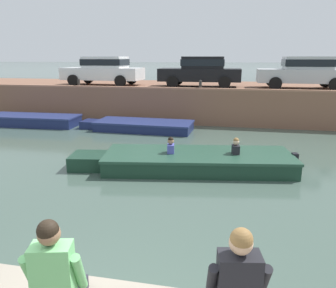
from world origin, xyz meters
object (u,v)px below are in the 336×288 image
boat_moored_west_navy (29,120)px  car_leftmost_white (104,69)px  boat_moored_central_navy (140,126)px  car_centre_silver (304,71)px  car_left_inner_black (201,70)px  person_seated_middle (237,287)px  motorboat_passing (189,161)px  person_seated_right (55,277)px  mooring_bollard_mid (200,84)px  mooring_bollard_west (79,82)px

boat_moored_west_navy → car_leftmost_white: bearing=49.3°
boat_moored_central_navy → car_centre_silver: bearing=23.3°
car_left_inner_black → person_seated_middle: bearing=-82.9°
boat_moored_central_navy → motorboat_passing: motorboat_passing is taller
boat_moored_west_navy → car_left_inner_black: car_left_inner_black is taller
car_leftmost_white → person_seated_middle: size_ratio=4.55×
boat_moored_central_navy → car_left_inner_black: 4.69m
car_centre_silver → motorboat_passing: bearing=-119.0°
car_centre_silver → person_seated_right: size_ratio=4.46×
motorboat_passing → mooring_bollard_mid: bearing=93.5°
car_left_inner_black → person_seated_right: 15.17m
person_seated_middle → car_leftmost_white: bearing=115.9°
car_leftmost_white → car_left_inner_black: (5.38, 0.00, -0.00)m
car_left_inner_black → mooring_bollard_west: 6.41m
car_left_inner_black → mooring_bollard_mid: bearing=-85.0°
motorboat_passing → car_leftmost_white: (-5.92, 8.13, 2.34)m
car_leftmost_white → car_left_inner_black: bearing=0.0°
boat_moored_central_navy → mooring_bollard_west: size_ratio=11.85×
car_centre_silver → mooring_bollard_west: 11.38m
person_seated_middle → person_seated_right: bearing=-173.4°
boat_moored_central_navy → car_centre_silver: 8.49m
person_seated_right → car_left_inner_black: bearing=90.9°
boat_moored_west_navy → person_seated_middle: size_ratio=5.62×
boat_moored_west_navy → mooring_bollard_west: (1.91, 1.77, 1.74)m
boat_moored_central_navy → person_seated_right: person_seated_right is taller
car_centre_silver → car_left_inner_black: bearing=180.0°
mooring_bollard_mid → person_seated_middle: size_ratio=0.46×
motorboat_passing → mooring_bollard_mid: (-0.42, 6.71, 1.73)m
boat_moored_central_navy → mooring_bollard_west: (-3.79, 1.80, 1.78)m
car_leftmost_white → car_left_inner_black: 5.38m
mooring_bollard_mid → boat_moored_west_navy: bearing=-167.9°
mooring_bollard_mid → person_seated_middle: bearing=-82.6°
motorboat_passing → car_leftmost_white: bearing=126.0°
car_centre_silver → person_seated_middle: bearing=-102.0°
car_leftmost_white → car_centre_silver: bearing=0.0°
boat_moored_west_navy → person_seated_right: bearing=-54.9°
boat_moored_west_navy → motorboat_passing: bearing=-29.7°
mooring_bollard_mid → person_seated_right: size_ratio=0.46×
motorboat_passing → person_seated_right: (-0.29, -6.98, 1.09)m
person_seated_middle → mooring_bollard_mid: bearing=97.4°
mooring_bollard_west → person_seated_right: size_ratio=0.46×
car_leftmost_white → car_centre_silver: same height
car_centre_silver → person_seated_right: bearing=-107.6°
boat_moored_central_navy → car_centre_silver: car_centre_silver is taller
car_leftmost_white → mooring_bollard_mid: (5.50, -1.42, -0.61)m
mooring_bollard_west → person_seated_right: bearing=-64.7°
boat_moored_west_navy → mooring_bollard_west: size_ratio=12.19×
boat_moored_central_navy → motorboat_passing: (2.97, -4.91, 0.04)m
car_centre_silver → boat_moored_central_navy: bearing=-156.7°
motorboat_passing → mooring_bollard_west: bearing=135.2°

